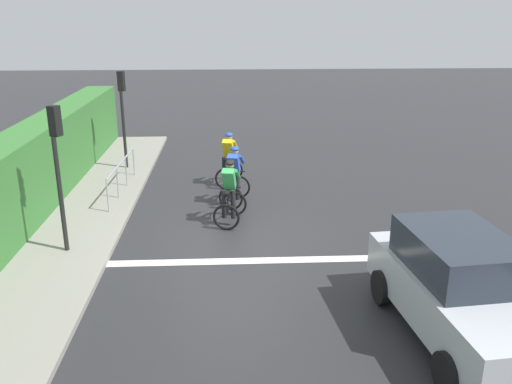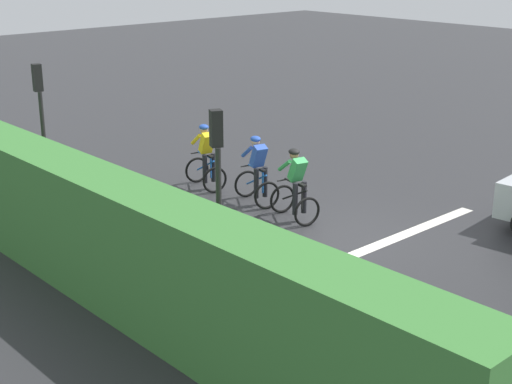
{
  "view_description": "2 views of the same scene",
  "coord_description": "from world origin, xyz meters",
  "px_view_note": "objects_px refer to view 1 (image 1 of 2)",
  "views": [
    {
      "loc": [
        -0.02,
        -11.6,
        5.19
      ],
      "look_at": [
        0.61,
        1.12,
        0.89
      ],
      "focal_mm": 37.67,
      "sensor_mm": 36.0,
      "label": 1
    },
    {
      "loc": [
        -11.61,
        -10.11,
        6.04
      ],
      "look_at": [
        -0.82,
        1.78,
        0.72
      ],
      "focal_mm": 53.13,
      "sensor_mm": 36.0,
      "label": 2
    }
  ],
  "objects_px": {
    "pedestrian_railing_kerbside": "(121,170)",
    "traffic_light_near_crossing": "(58,158)",
    "cyclist_mid": "(230,194)",
    "traffic_light_far_junction": "(123,106)",
    "car_silver": "(460,289)",
    "cyclist_second": "(234,177)",
    "cyclist_lead": "(229,160)"
  },
  "relations": [
    {
      "from": "pedestrian_railing_kerbside",
      "to": "traffic_light_near_crossing",
      "type": "bearing_deg",
      "value": -96.58
    },
    {
      "from": "cyclist_mid",
      "to": "traffic_light_near_crossing",
      "type": "distance_m",
      "value": 4.25
    },
    {
      "from": "traffic_light_near_crossing",
      "to": "traffic_light_far_junction",
      "type": "relative_size",
      "value": 1.0
    },
    {
      "from": "traffic_light_near_crossing",
      "to": "car_silver",
      "type": "bearing_deg",
      "value": -25.82
    },
    {
      "from": "cyclist_second",
      "to": "traffic_light_far_junction",
      "type": "height_order",
      "value": "traffic_light_far_junction"
    },
    {
      "from": "car_silver",
      "to": "traffic_light_near_crossing",
      "type": "distance_m",
      "value": 8.33
    },
    {
      "from": "car_silver",
      "to": "traffic_light_far_junction",
      "type": "bearing_deg",
      "value": 125.2
    },
    {
      "from": "cyclist_lead",
      "to": "traffic_light_near_crossing",
      "type": "bearing_deg",
      "value": -126.5
    },
    {
      "from": "cyclist_second",
      "to": "pedestrian_railing_kerbside",
      "type": "xyz_separation_m",
      "value": [
        -3.3,
        0.94,
        -0.01
      ]
    },
    {
      "from": "cyclist_second",
      "to": "traffic_light_near_crossing",
      "type": "bearing_deg",
      "value": -140.48
    },
    {
      "from": "cyclist_lead",
      "to": "cyclist_second",
      "type": "height_order",
      "value": "same"
    },
    {
      "from": "cyclist_second",
      "to": "car_silver",
      "type": "distance_m",
      "value": 7.61
    },
    {
      "from": "cyclist_second",
      "to": "pedestrian_railing_kerbside",
      "type": "bearing_deg",
      "value": 164.09
    },
    {
      "from": "cyclist_second",
      "to": "traffic_light_far_junction",
      "type": "bearing_deg",
      "value": 135.19
    },
    {
      "from": "cyclist_second",
      "to": "car_silver",
      "type": "bearing_deg",
      "value": -61.52
    },
    {
      "from": "cyclist_mid",
      "to": "traffic_light_far_junction",
      "type": "relative_size",
      "value": 0.5
    },
    {
      "from": "traffic_light_near_crossing",
      "to": "cyclist_second",
      "type": "bearing_deg",
      "value": 39.52
    },
    {
      "from": "pedestrian_railing_kerbside",
      "to": "car_silver",
      "type": "bearing_deg",
      "value": -47.75
    },
    {
      "from": "traffic_light_far_junction",
      "to": "pedestrian_railing_kerbside",
      "type": "relative_size",
      "value": 0.97
    },
    {
      "from": "cyclist_second",
      "to": "cyclist_mid",
      "type": "bearing_deg",
      "value": -95.39
    },
    {
      "from": "cyclist_mid",
      "to": "cyclist_lead",
      "type": "bearing_deg",
      "value": 90.34
    },
    {
      "from": "cyclist_second",
      "to": "traffic_light_far_junction",
      "type": "distance_m",
      "value": 5.33
    },
    {
      "from": "cyclist_second",
      "to": "pedestrian_railing_kerbside",
      "type": "height_order",
      "value": "cyclist_second"
    },
    {
      "from": "cyclist_mid",
      "to": "car_silver",
      "type": "relative_size",
      "value": 0.39
    },
    {
      "from": "cyclist_mid",
      "to": "car_silver",
      "type": "xyz_separation_m",
      "value": [
        3.76,
        -5.25,
        0.08
      ]
    },
    {
      "from": "cyclist_mid",
      "to": "pedestrian_railing_kerbside",
      "type": "bearing_deg",
      "value": 143.13
    },
    {
      "from": "cyclist_lead",
      "to": "traffic_light_far_junction",
      "type": "distance_m",
      "value": 4.2
    },
    {
      "from": "cyclist_mid",
      "to": "traffic_light_near_crossing",
      "type": "height_order",
      "value": "traffic_light_near_crossing"
    },
    {
      "from": "car_silver",
      "to": "traffic_light_near_crossing",
      "type": "xyz_separation_m",
      "value": [
        -7.4,
        3.58,
        1.35
      ]
    },
    {
      "from": "traffic_light_far_junction",
      "to": "traffic_light_near_crossing",
      "type": "bearing_deg",
      "value": -91.06
    },
    {
      "from": "cyclist_mid",
      "to": "cyclist_second",
      "type": "bearing_deg",
      "value": 84.61
    },
    {
      "from": "car_silver",
      "to": "traffic_light_near_crossing",
      "type": "bearing_deg",
      "value": 154.18
    }
  ]
}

